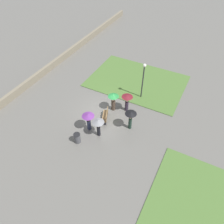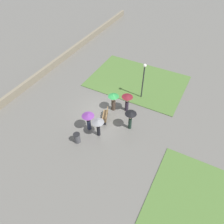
{
  "view_description": "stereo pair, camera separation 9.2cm",
  "coord_description": "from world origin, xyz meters",
  "px_view_note": "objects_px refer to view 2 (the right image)",
  "views": [
    {
      "loc": [
        12.52,
        7.56,
        14.15
      ],
      "look_at": [
        0.46,
        1.27,
        0.95
      ],
      "focal_mm": 35.0,
      "sensor_mm": 36.0,
      "label": 1
    },
    {
      "loc": [
        12.48,
        7.64,
        14.15
      ],
      "look_at": [
        0.46,
        1.27,
        0.95
      ],
      "focal_mm": 35.0,
      "sensor_mm": 36.0,
      "label": 2
    }
  ],
  "objects_px": {
    "crowd_person_green": "(113,99)",
    "crowd_person_grey": "(98,124)",
    "lamp_post": "(144,76)",
    "crowd_person_black": "(131,116)",
    "crowd_person_maroon": "(127,100)",
    "trash_bin": "(77,138)",
    "crowd_person_purple": "(88,118)",
    "park_bench": "(106,116)"
  },
  "relations": [
    {
      "from": "lamp_post",
      "to": "crowd_person_purple",
      "type": "relative_size",
      "value": 2.17
    },
    {
      "from": "crowd_person_green",
      "to": "crowd_person_grey",
      "type": "bearing_deg",
      "value": 37.33
    },
    {
      "from": "lamp_post",
      "to": "crowd_person_grey",
      "type": "height_order",
      "value": "lamp_post"
    },
    {
      "from": "trash_bin",
      "to": "crowd_person_grey",
      "type": "relative_size",
      "value": 0.52
    },
    {
      "from": "trash_bin",
      "to": "crowd_person_black",
      "type": "distance_m",
      "value": 4.68
    },
    {
      "from": "lamp_post",
      "to": "crowd_person_purple",
      "type": "height_order",
      "value": "lamp_post"
    },
    {
      "from": "crowd_person_grey",
      "to": "trash_bin",
      "type": "bearing_deg",
      "value": 123.4
    },
    {
      "from": "crowd_person_black",
      "to": "crowd_person_purple",
      "type": "height_order",
      "value": "crowd_person_black"
    },
    {
      "from": "lamp_post",
      "to": "crowd_person_green",
      "type": "bearing_deg",
      "value": -29.8
    },
    {
      "from": "crowd_person_purple",
      "to": "crowd_person_green",
      "type": "height_order",
      "value": "crowd_person_green"
    },
    {
      "from": "crowd_person_purple",
      "to": "park_bench",
      "type": "bearing_deg",
      "value": 156.06
    },
    {
      "from": "crowd_person_purple",
      "to": "crowd_person_black",
      "type": "bearing_deg",
      "value": 118.88
    },
    {
      "from": "park_bench",
      "to": "crowd_person_purple",
      "type": "distance_m",
      "value": 1.96
    },
    {
      "from": "crowd_person_black",
      "to": "crowd_person_green",
      "type": "distance_m",
      "value": 2.74
    },
    {
      "from": "crowd_person_black",
      "to": "crowd_person_maroon",
      "type": "xyz_separation_m",
      "value": [
        -1.9,
        -1.19,
        -0.11
      ]
    },
    {
      "from": "crowd_person_black",
      "to": "crowd_person_grey",
      "type": "height_order",
      "value": "crowd_person_black"
    },
    {
      "from": "crowd_person_black",
      "to": "lamp_post",
      "type": "bearing_deg",
      "value": -19.87
    },
    {
      "from": "park_bench",
      "to": "crowd_person_maroon",
      "type": "bearing_deg",
      "value": 128.44
    },
    {
      "from": "crowd_person_grey",
      "to": "crowd_person_green",
      "type": "height_order",
      "value": "crowd_person_green"
    },
    {
      "from": "crowd_person_grey",
      "to": "lamp_post",
      "type": "bearing_deg",
      "value": -29.15
    },
    {
      "from": "lamp_post",
      "to": "crowd_person_grey",
      "type": "bearing_deg",
      "value": -11.57
    },
    {
      "from": "crowd_person_purple",
      "to": "crowd_person_maroon",
      "type": "height_order",
      "value": "crowd_person_maroon"
    },
    {
      "from": "trash_bin",
      "to": "crowd_person_green",
      "type": "height_order",
      "value": "crowd_person_green"
    },
    {
      "from": "crowd_person_green",
      "to": "lamp_post",
      "type": "bearing_deg",
      "value": -178.71
    },
    {
      "from": "crowd_person_maroon",
      "to": "park_bench",
      "type": "bearing_deg",
      "value": 106.84
    },
    {
      "from": "park_bench",
      "to": "lamp_post",
      "type": "distance_m",
      "value": 5.08
    },
    {
      "from": "crowd_person_green",
      "to": "crowd_person_black",
      "type": "bearing_deg",
      "value": 89.59
    },
    {
      "from": "lamp_post",
      "to": "crowd_person_black",
      "type": "distance_m",
      "value": 4.48
    },
    {
      "from": "park_bench",
      "to": "crowd_person_green",
      "type": "relative_size",
      "value": 0.86
    },
    {
      "from": "trash_bin",
      "to": "crowd_person_purple",
      "type": "xyz_separation_m",
      "value": [
        -1.65,
        0.09,
        0.83
      ]
    },
    {
      "from": "park_bench",
      "to": "trash_bin",
      "type": "relative_size",
      "value": 1.73
    },
    {
      "from": "crowd_person_black",
      "to": "crowd_person_purple",
      "type": "bearing_deg",
      "value": 90.05
    },
    {
      "from": "crowd_person_grey",
      "to": "crowd_person_green",
      "type": "relative_size",
      "value": 0.97
    },
    {
      "from": "lamp_post",
      "to": "crowd_person_maroon",
      "type": "height_order",
      "value": "lamp_post"
    },
    {
      "from": "park_bench",
      "to": "crowd_person_maroon",
      "type": "height_order",
      "value": "crowd_person_maroon"
    },
    {
      "from": "trash_bin",
      "to": "crowd_person_black",
      "type": "bearing_deg",
      "value": 136.89
    },
    {
      "from": "crowd_person_purple",
      "to": "crowd_person_maroon",
      "type": "bearing_deg",
      "value": 152.54
    },
    {
      "from": "park_bench",
      "to": "crowd_person_black",
      "type": "height_order",
      "value": "crowd_person_black"
    },
    {
      "from": "lamp_post",
      "to": "crowd_person_maroon",
      "type": "distance_m",
      "value": 2.72
    },
    {
      "from": "trash_bin",
      "to": "crowd_person_maroon",
      "type": "height_order",
      "value": "crowd_person_maroon"
    },
    {
      "from": "crowd_person_maroon",
      "to": "lamp_post",
      "type": "bearing_deg",
      "value": -54.95
    },
    {
      "from": "park_bench",
      "to": "crowd_person_black",
      "type": "xyz_separation_m",
      "value": [
        -0.07,
        2.33,
        0.94
      ]
    }
  ]
}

